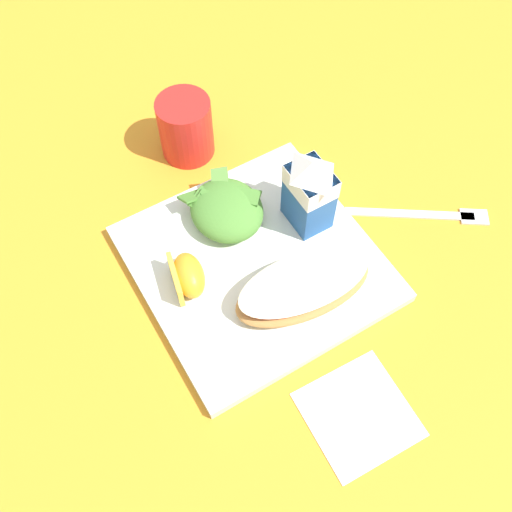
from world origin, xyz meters
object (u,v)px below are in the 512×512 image
at_px(orange_wedge_front, 187,276).
at_px(paper_napkin, 362,412).
at_px(drinking_red_cup, 186,128).
at_px(milk_carton, 310,190).
at_px(white_plate, 256,263).
at_px(green_salad_pile, 225,210).
at_px(cheesy_pizza_bread, 303,286).
at_px(metal_fork, 429,214).

distance_m(orange_wedge_front, paper_napkin, 0.25).
height_order(orange_wedge_front, drinking_red_cup, drinking_red_cup).
bearing_deg(milk_carton, drinking_red_cup, -159.83).
height_order(white_plate, paper_napkin, white_plate).
bearing_deg(orange_wedge_front, green_salad_pile, 124.99).
relative_size(white_plate, orange_wedge_front, 4.21).
distance_m(milk_carton, drinking_red_cup, 0.21).
bearing_deg(white_plate, milk_carton, 103.29).
bearing_deg(orange_wedge_front, milk_carton, 92.52).
xyz_separation_m(orange_wedge_front, drinking_red_cup, (-0.20, 0.10, 0.01)).
height_order(green_salad_pile, milk_carton, milk_carton).
relative_size(white_plate, milk_carton, 2.55).
relative_size(green_salad_pile, milk_carton, 0.98).
relative_size(cheesy_pizza_bread, metal_fork, 1.07).
distance_m(milk_carton, orange_wedge_front, 0.18).
bearing_deg(metal_fork, orange_wedge_front, -101.16).
xyz_separation_m(green_salad_pile, milk_carton, (0.05, 0.09, 0.04)).
bearing_deg(metal_fork, white_plate, -102.08).
bearing_deg(orange_wedge_front, white_plate, 81.37).
distance_m(cheesy_pizza_bread, green_salad_pile, 0.14).
bearing_deg(metal_fork, milk_carton, -115.65).
bearing_deg(drinking_red_cup, green_salad_pile, -7.30).
distance_m(green_salad_pile, drinking_red_cup, 0.14).
relative_size(paper_napkin, drinking_red_cup, 1.24).
xyz_separation_m(milk_carton, drinking_red_cup, (-0.19, -0.07, -0.03)).
height_order(green_salad_pile, paper_napkin, green_salad_pile).
distance_m(cheesy_pizza_bread, metal_fork, 0.22).
height_order(white_plate, cheesy_pizza_bread, cheesy_pizza_bread).
bearing_deg(cheesy_pizza_bread, metal_fork, 94.75).
bearing_deg(white_plate, orange_wedge_front, -98.63).
xyz_separation_m(metal_fork, drinking_red_cup, (-0.26, -0.22, 0.04)).
xyz_separation_m(white_plate, orange_wedge_front, (-0.01, -0.09, 0.03)).
xyz_separation_m(cheesy_pizza_bread, paper_napkin, (0.15, -0.02, -0.03)).
xyz_separation_m(paper_napkin, metal_fork, (-0.17, 0.23, 0.00)).
relative_size(white_plate, paper_napkin, 2.55).
bearing_deg(paper_napkin, metal_fork, 125.74).
bearing_deg(orange_wedge_front, paper_napkin, 21.42).
bearing_deg(cheesy_pizza_bread, green_salad_pile, -169.96).
relative_size(milk_carton, metal_fork, 0.66).
distance_m(paper_napkin, metal_fork, 0.29).
height_order(orange_wedge_front, metal_fork, orange_wedge_front).
relative_size(green_salad_pile, orange_wedge_front, 1.62).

